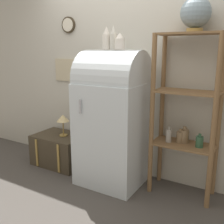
{
  "coord_description": "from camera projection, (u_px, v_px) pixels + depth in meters",
  "views": [
    {
      "loc": [
        1.49,
        -2.35,
        1.57
      ],
      "look_at": [
        -0.01,
        0.21,
        0.86
      ],
      "focal_mm": 42.0,
      "sensor_mm": 36.0,
      "label": 1
    }
  ],
  "objects": [
    {
      "name": "ground_plane",
      "position": [
        104.0,
        187.0,
        3.07
      ],
      "size": [
        12.0,
        12.0,
        0.0
      ],
      "primitive_type": "plane",
      "color": "#4C4742"
    },
    {
      "name": "wall_back",
      "position": [
        127.0,
        68.0,
        3.24
      ],
      "size": [
        7.0,
        0.09,
        2.7
      ],
      "color": "beige",
      "rests_on": "ground_plane"
    },
    {
      "name": "refrigerator",
      "position": [
        113.0,
        116.0,
        3.06
      ],
      "size": [
        0.73,
        0.7,
        1.57
      ],
      "color": "silver",
      "rests_on": "ground_plane"
    },
    {
      "name": "suitcase_trunk",
      "position": [
        60.0,
        149.0,
        3.67
      ],
      "size": [
        0.7,
        0.51,
        0.42
      ],
      "color": "#423828",
      "rests_on": "ground_plane"
    },
    {
      "name": "shelf_unit",
      "position": [
        186.0,
        110.0,
        2.74
      ],
      "size": [
        0.68,
        0.36,
        1.73
      ],
      "color": "olive",
      "rests_on": "ground_plane"
    },
    {
      "name": "globe",
      "position": [
        196.0,
        13.0,
        2.54
      ],
      "size": [
        0.3,
        0.3,
        0.34
      ],
      "color": "#AD8942",
      "rests_on": "shelf_unit"
    },
    {
      "name": "vase_left",
      "position": [
        106.0,
        39.0,
        2.91
      ],
      "size": [
        0.09,
        0.09,
        0.25
      ],
      "color": "silver",
      "rests_on": "refrigerator"
    },
    {
      "name": "vase_center",
      "position": [
        114.0,
        39.0,
        2.86
      ],
      "size": [
        0.08,
        0.08,
        0.26
      ],
      "color": "beige",
      "rests_on": "refrigerator"
    },
    {
      "name": "vase_right",
      "position": [
        120.0,
        42.0,
        2.81
      ],
      "size": [
        0.11,
        0.11,
        0.18
      ],
      "color": "silver",
      "rests_on": "refrigerator"
    },
    {
      "name": "desk_lamp",
      "position": [
        63.0,
        119.0,
        3.54
      ],
      "size": [
        0.17,
        0.17,
        0.29
      ],
      "color": "#AD8942",
      "rests_on": "suitcase_trunk"
    }
  ]
}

